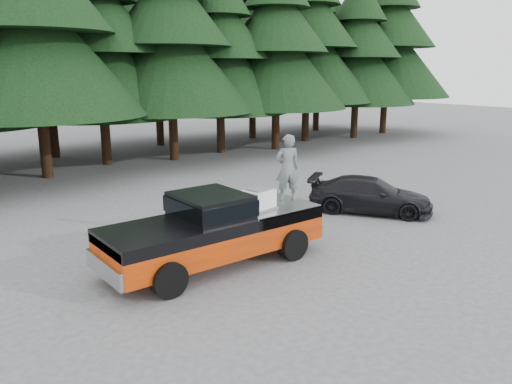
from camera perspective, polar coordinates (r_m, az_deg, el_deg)
ground at (r=13.10m, az=-0.41°, el=-8.37°), size 120.00×120.00×0.00m
pickup_truck at (r=12.96m, az=-4.77°, el=-5.52°), size 6.00×2.04×1.33m
truck_cab at (r=12.62m, az=-5.24°, el=-1.50°), size 1.66×1.90×0.59m
air_compressor at (r=13.19m, az=0.31°, el=-0.93°), size 0.85×0.74×0.51m
man_on_bed at (r=13.95m, az=3.62°, el=2.77°), size 0.81×0.70×1.89m
parked_car at (r=18.10m, az=12.92°, el=-0.33°), size 3.84×4.53×1.24m
treeline at (r=28.06m, az=-22.86°, el=18.52°), size 60.15×16.05×17.50m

